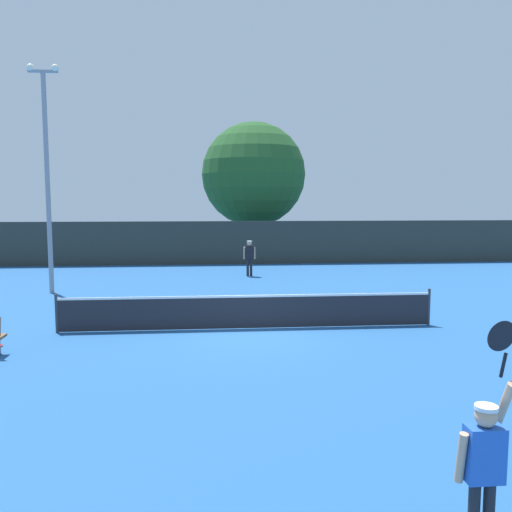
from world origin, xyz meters
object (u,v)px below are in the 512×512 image
(tennis_ball, at_px, (261,307))
(light_pole, at_px, (47,166))
(player_serving, at_px, (484,456))
(parked_car_near, at_px, (373,240))
(large_tree, at_px, (254,175))
(player_receiving, at_px, (249,255))

(tennis_ball, distance_m, light_pole, 9.94)
(player_serving, bearing_deg, parked_car_near, 74.70)
(tennis_ball, xyz_separation_m, large_tree, (1.16, 17.30, 5.20))
(player_serving, distance_m, parked_car_near, 32.76)
(player_receiving, height_order, tennis_ball, player_receiving)
(player_serving, bearing_deg, player_receiving, 92.64)
(player_serving, height_order, large_tree, large_tree)
(large_tree, distance_m, parked_car_near, 9.80)
(light_pole, bearing_deg, player_receiving, 25.41)
(player_serving, distance_m, light_pole, 18.90)
(player_receiving, height_order, large_tree, large_tree)
(player_serving, xyz_separation_m, player_receiving, (-0.92, 20.01, -0.01))
(large_tree, xyz_separation_m, parked_car_near, (8.56, 1.70, -4.45))
(player_serving, xyz_separation_m, parked_car_near, (8.65, 31.60, -0.27))
(player_serving, xyz_separation_m, large_tree, (0.09, 29.90, 4.18))
(tennis_ball, distance_m, parked_car_near, 21.36)
(large_tree, height_order, parked_car_near, large_tree)
(tennis_ball, bearing_deg, parked_car_near, 62.90)
(player_receiving, bearing_deg, tennis_ball, 88.82)
(player_receiving, bearing_deg, parked_car_near, -129.54)
(tennis_ball, relative_size, parked_car_near, 0.02)
(parked_car_near, bearing_deg, player_serving, -106.17)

